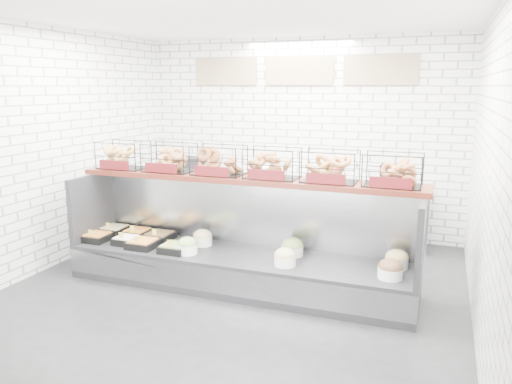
% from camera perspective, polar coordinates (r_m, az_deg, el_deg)
% --- Properties ---
extents(ground, '(5.50, 5.50, 0.00)m').
position_cam_1_polar(ground, '(5.64, -3.21, -11.79)').
color(ground, black).
rests_on(ground, ground).
extents(room_shell, '(5.02, 5.51, 3.01)m').
position_cam_1_polar(room_shell, '(5.72, -0.99, 9.84)').
color(room_shell, white).
rests_on(room_shell, ground).
extents(display_case, '(4.00, 0.90, 1.20)m').
position_cam_1_polar(display_case, '(5.82, -2.04, -7.54)').
color(display_case, black).
rests_on(display_case, ground).
extents(bagel_shelf, '(4.10, 0.50, 0.40)m').
position_cam_1_polar(bagel_shelf, '(5.71, -1.32, 3.08)').
color(bagel_shelf, '#40140D').
rests_on(bagel_shelf, display_case).
extents(prep_counter, '(4.00, 0.60, 1.20)m').
position_cam_1_polar(prep_counter, '(7.67, 4.02, -1.65)').
color(prep_counter, '#93969B').
rests_on(prep_counter, ground).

